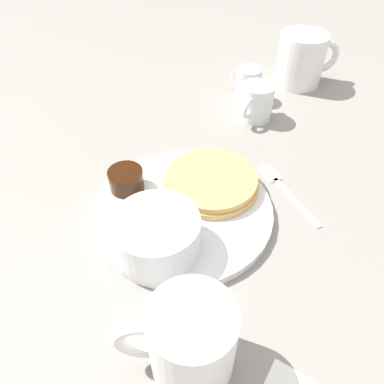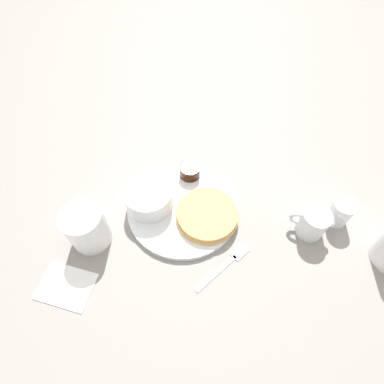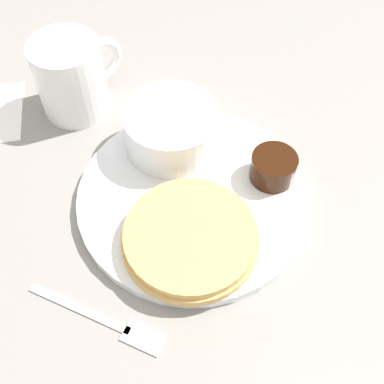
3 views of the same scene
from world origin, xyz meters
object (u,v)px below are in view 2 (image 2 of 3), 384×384
(plate, at_px, (183,207))
(creamer_pitcher_near, at_px, (313,223))
(coffee_mug, at_px, (87,226))
(fork, at_px, (229,262))
(creamer_pitcher_far, at_px, (340,212))
(bowl, at_px, (149,195))

(plate, distance_m, creamer_pitcher_near, 0.26)
(plate, xyz_separation_m, creamer_pitcher_near, (0.26, -0.03, 0.03))
(coffee_mug, bearing_deg, fork, -5.70)
(creamer_pitcher_far, bearing_deg, coffee_mug, -169.67)
(plate, xyz_separation_m, fork, (0.10, -0.11, -0.00))
(bowl, distance_m, coffee_mug, 0.14)
(creamer_pitcher_far, bearing_deg, bowl, -179.80)
(coffee_mug, xyz_separation_m, creamer_pitcher_near, (0.43, 0.06, -0.01))
(creamer_pitcher_near, bearing_deg, fork, -151.77)
(creamer_pitcher_far, bearing_deg, creamer_pitcher_near, -151.32)
(creamer_pitcher_far, bearing_deg, fork, -151.65)
(coffee_mug, distance_m, creamer_pitcher_far, 0.50)
(creamer_pitcher_near, distance_m, fork, 0.18)
(fork, bearing_deg, plate, 132.24)
(bowl, height_order, creamer_pitcher_far, creamer_pitcher_far)
(plate, relative_size, creamer_pitcher_near, 2.93)
(bowl, relative_size, creamer_pitcher_far, 1.50)
(coffee_mug, distance_m, creamer_pitcher_near, 0.44)
(fork, bearing_deg, creamer_pitcher_far, 28.35)
(plate, xyz_separation_m, bowl, (-0.07, 0.00, 0.03))
(coffee_mug, xyz_separation_m, creamer_pitcher_far, (0.49, 0.09, -0.01))
(creamer_pitcher_near, height_order, creamer_pitcher_far, creamer_pitcher_near)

